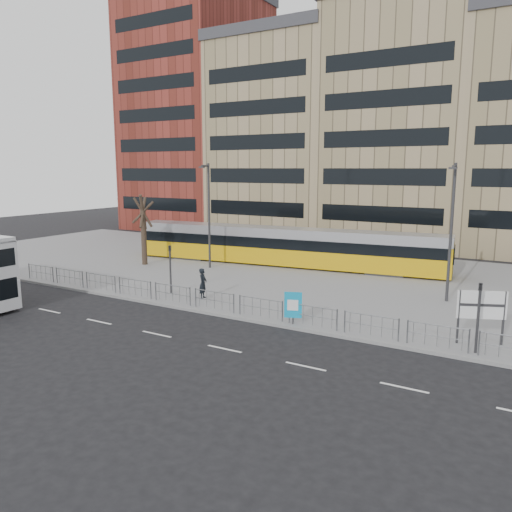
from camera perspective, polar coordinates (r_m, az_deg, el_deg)
The scene contains 15 objects.
ground at distance 29.34m, azimuth -9.04°, elevation -5.98°, with size 120.00×120.00×0.00m, color black.
plaza at distance 39.06m, azimuth 2.15°, elevation -1.73°, with size 64.00×24.00×0.15m, color gray.
kerb at distance 29.36m, azimuth -8.98°, elevation -5.82°, with size 64.00×0.25×0.17m, color gray.
building_row at distance 58.58m, azimuth 14.31°, elevation 14.51°, with size 70.40×18.40×31.20m.
pedestrian_barrier at distance 28.29m, azimuth -5.30°, elevation -4.44°, with size 32.07×0.07×1.10m.
road_markings at distance 25.84m, azimuth -12.96°, elevation -8.33°, with size 62.00×0.12×0.01m, color white.
tram at distance 40.90m, azimuth 3.02°, elevation 1.11°, with size 26.28×5.52×3.08m.
station_sign at distance 24.65m, azimuth 24.39°, elevation -5.37°, with size 2.01×0.92×2.47m.
ad_panel at distance 25.55m, azimuth 4.26°, elevation -5.65°, with size 0.86×0.39×1.68m.
pedestrian at distance 30.63m, azimuth -6.09°, elevation -3.14°, with size 0.68×0.45×1.87m, color black.
traffic_light_west at distance 31.83m, azimuth -9.78°, elevation -0.81°, with size 0.23×0.25×3.10m.
traffic_light_east at distance 23.35m, azimuth 24.11°, elevation -5.52°, with size 0.17×0.20×3.10m.
lamp_post_west at distance 39.47m, azimuth -5.44°, elevation 5.06°, with size 0.45×1.04×8.24m.
lamp_post_east at distance 31.31m, azimuth 21.41°, elevation 3.07°, with size 0.45×1.04×8.17m.
bare_tree at distance 41.68m, azimuth -12.89°, elevation 7.03°, with size 4.66×4.66×8.01m.
Camera 1 is at (17.99, -21.75, 8.03)m, focal length 35.00 mm.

